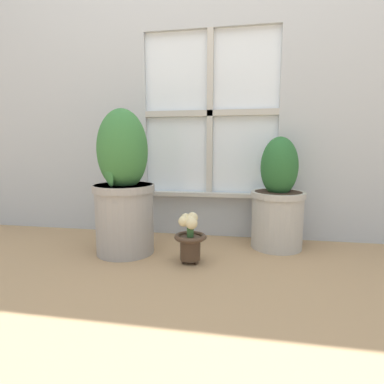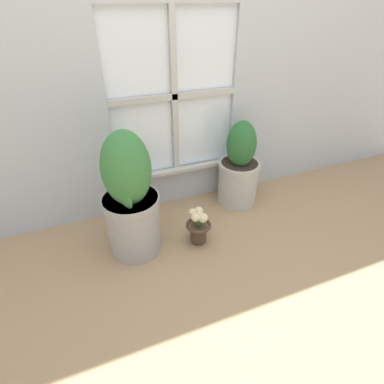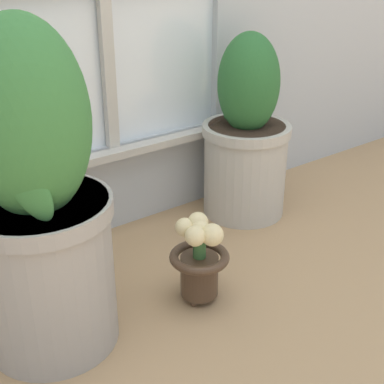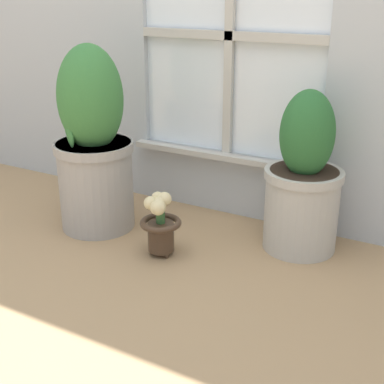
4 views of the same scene
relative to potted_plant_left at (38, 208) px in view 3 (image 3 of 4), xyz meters
The scene contains 4 objects.
ground_plane 0.59m from the potted_plant_left, 31.67° to the right, with size 10.00×10.00×0.00m, color tan.
potted_plant_left is the anchor object (origin of this frame).
potted_plant_right 0.84m from the potted_plant_left, 15.54° to the left, with size 0.30×0.30×0.62m.
flower_vase 0.44m from the potted_plant_left, 13.61° to the right, with size 0.16×0.16×0.25m.
Camera 3 is at (-0.75, -0.76, 0.87)m, focal length 50.00 mm.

